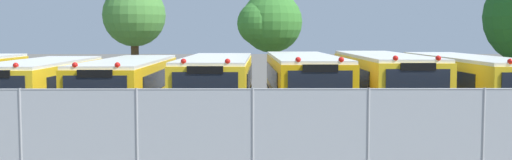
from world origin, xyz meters
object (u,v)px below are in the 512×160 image
(school_bus_5, at_px, (382,83))
(tree_2, at_px, (268,23))
(school_bus_3, at_px, (217,85))
(tree_1, at_px, (133,16))
(school_bus_6, at_px, (467,84))
(school_bus_4, at_px, (303,84))
(school_bus_2, at_px, (129,86))
(school_bus_1, at_px, (43,87))

(school_bus_5, xyz_separation_m, tree_2, (-4.35, 8.07, 2.58))
(school_bus_3, bearing_deg, tree_1, -59.38)
(tree_2, bearing_deg, school_bus_6, -46.48)
(school_bus_4, height_order, tree_1, tree_1)
(school_bus_2, bearing_deg, school_bus_6, -179.56)
(school_bus_1, relative_size, school_bus_4, 0.90)
(school_bus_3, distance_m, tree_2, 9.14)
(school_bus_3, distance_m, school_bus_6, 10.01)
(school_bus_2, relative_size, tree_2, 1.87)
(school_bus_2, distance_m, school_bus_6, 13.51)
(school_bus_4, height_order, school_bus_5, school_bus_5)
(school_bus_3, height_order, school_bus_6, school_bus_6)
(school_bus_4, distance_m, school_bus_6, 6.59)
(school_bus_2, distance_m, school_bus_5, 10.14)
(school_bus_2, bearing_deg, school_bus_1, 5.83)
(tree_2, bearing_deg, tree_1, 176.92)
(school_bus_2, height_order, school_bus_6, school_bus_6)
(tree_1, bearing_deg, school_bus_1, -101.64)
(school_bus_1, relative_size, school_bus_2, 0.91)
(school_bus_2, bearing_deg, school_bus_4, -179.59)
(school_bus_1, height_order, tree_1, tree_1)
(school_bus_4, bearing_deg, school_bus_1, 1.34)
(school_bus_1, distance_m, school_bus_4, 10.26)
(tree_1, bearing_deg, school_bus_5, -36.07)
(school_bus_4, distance_m, tree_2, 8.66)
(tree_1, distance_m, tree_2, 7.28)
(school_bus_2, bearing_deg, tree_2, -125.02)
(school_bus_4, height_order, tree_2, tree_2)
(school_bus_1, relative_size, school_bus_5, 0.91)
(school_bus_5, height_order, tree_1, tree_1)
(school_bus_1, distance_m, tree_2, 12.78)
(school_bus_5, relative_size, school_bus_6, 0.91)
(school_bus_2, relative_size, school_bus_5, 1.00)
(school_bus_5, bearing_deg, school_bus_3, 3.68)
(school_bus_2, xyz_separation_m, tree_2, (5.78, 8.22, 2.68))
(school_bus_2, distance_m, school_bus_3, 3.51)
(school_bus_1, relative_size, tree_1, 1.58)
(school_bus_1, xyz_separation_m, school_bus_4, (10.25, 0.37, 0.09))
(school_bus_3, xyz_separation_m, school_bus_5, (6.63, 0.38, 0.05))
(school_bus_3, relative_size, tree_1, 1.65)
(school_bus_6, relative_size, tree_2, 2.04)
(school_bus_2, xyz_separation_m, tree_1, (-1.48, 8.61, 3.02))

